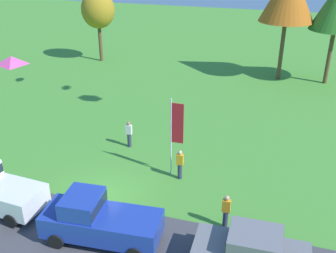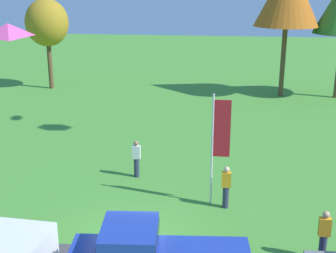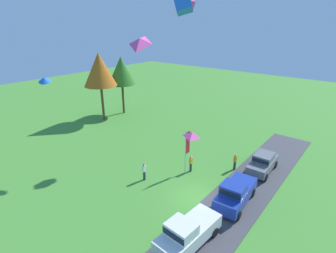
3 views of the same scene
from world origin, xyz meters
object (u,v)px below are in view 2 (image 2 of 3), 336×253
(tree_center_back, at_px, (47,23))
(person_watching_sky, at_px, (226,187))
(flag_banner, at_px, (219,136))
(person_beside_suv, at_px, (136,158))
(kite_diamond_trailing_tail, at_px, (8,30))
(person_on_lawn, at_px, (324,235))

(tree_center_back, bearing_deg, person_watching_sky, -53.80)
(tree_center_back, relative_size, flag_banner, 1.58)
(person_watching_sky, relative_size, tree_center_back, 0.24)
(person_beside_suv, height_order, kite_diamond_trailing_tail, kite_diamond_trailing_tail)
(person_watching_sky, height_order, person_beside_suv, same)
(person_on_lawn, relative_size, flag_banner, 0.38)
(person_watching_sky, height_order, kite_diamond_trailing_tail, kite_diamond_trailing_tail)
(person_watching_sky, relative_size, person_on_lawn, 1.00)
(person_beside_suv, distance_m, flag_banner, 4.68)
(person_beside_suv, relative_size, flag_banner, 0.38)
(person_watching_sky, height_order, flag_banner, flag_banner)
(person_watching_sky, xyz_separation_m, kite_diamond_trailing_tail, (-6.20, -4.11, 6.30))
(tree_center_back, height_order, flag_banner, tree_center_back)
(kite_diamond_trailing_tail, bearing_deg, person_beside_suv, 71.37)
(kite_diamond_trailing_tail, bearing_deg, person_on_lawn, 5.46)
(person_on_lawn, xyz_separation_m, kite_diamond_trailing_tail, (-9.23, -0.88, 6.30))
(person_watching_sky, distance_m, person_beside_suv, 4.70)
(tree_center_back, xyz_separation_m, kite_diamond_trailing_tail, (7.84, -23.29, 1.99))
(person_beside_suv, distance_m, kite_diamond_trailing_tail, 9.41)
(person_on_lawn, height_order, kite_diamond_trailing_tail, kite_diamond_trailing_tail)
(person_watching_sky, bearing_deg, person_beside_suv, 147.63)
(person_watching_sky, xyz_separation_m, flag_banner, (-0.35, 0.28, 1.95))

